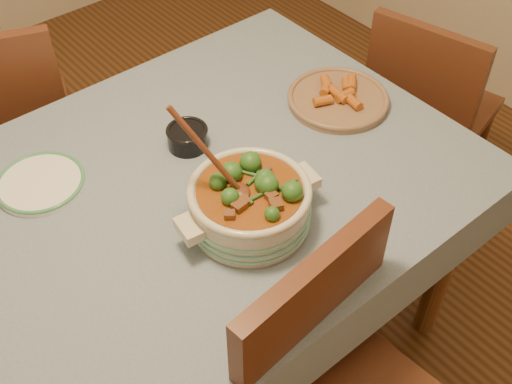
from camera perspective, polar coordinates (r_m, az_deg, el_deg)
floor at (r=2.23m, az=-6.69°, el=-14.51°), size 4.50×4.50×0.00m
dining_table at (r=1.69m, az=-8.58°, el=-3.21°), size 1.68×1.08×0.76m
stew_casserole at (r=1.51m, az=-0.60°, el=-0.87°), size 0.37×0.32×0.35m
white_plate at (r=1.73m, az=-18.62°, el=0.78°), size 0.28×0.28×0.02m
condiment_bowl at (r=1.75m, az=-6.12°, el=4.96°), size 0.14×0.14×0.06m
fried_plate at (r=1.91m, az=7.31°, el=8.32°), size 0.31×0.31×0.05m
chair_far at (r=2.35m, az=-21.28°, el=5.52°), size 0.56×0.56×0.93m
chair_right at (r=2.41m, az=14.86°, el=7.29°), size 0.48×0.48×0.86m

